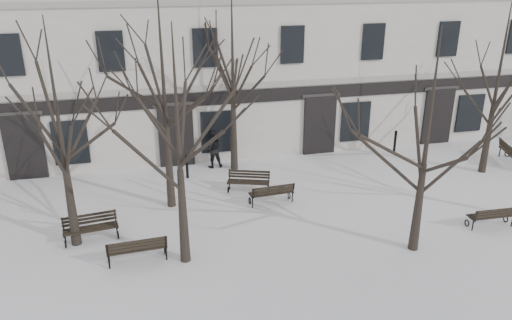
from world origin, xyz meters
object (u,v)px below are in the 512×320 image
object	(u,v)px
tree_0	(57,110)
bench_4	(272,193)
bench_2	(492,216)
bench_3	(249,181)
tree_1	(177,121)
bench_0	(91,227)
bench_5	(511,153)
tree_2	(430,118)
bench_1	(137,248)

from	to	relation	value
tree_0	bench_4	bearing A→B (deg)	10.80
bench_2	bench_3	world-z (taller)	bench_3
tree_0	tree_1	bearing A→B (deg)	-28.39
tree_0	bench_0	world-z (taller)	tree_0
tree_1	bench_2	bearing A→B (deg)	-2.15
bench_3	bench_4	bearing A→B (deg)	-45.61
bench_2	bench_5	distance (m)	7.14
tree_2	bench_3	size ratio (longest dim) A/B	3.97
tree_0	bench_1	size ratio (longest dim) A/B	3.94
tree_0	bench_3	distance (m)	8.26
bench_1	tree_1	bearing A→B (deg)	167.62
tree_2	bench_0	bearing A→B (deg)	163.41
tree_0	bench_5	bearing A→B (deg)	8.42
tree_0	bench_3	size ratio (longest dim) A/B	4.11
tree_0	bench_0	xyz separation A→B (m)	(0.49, 0.16, -4.18)
tree_0	bench_1	xyz separation A→B (m)	(2.00, -1.64, -4.16)
tree_1	bench_1	bearing A→B (deg)	171.00
tree_2	bench_1	xyz separation A→B (m)	(-8.89, 1.30, -4.00)
bench_1	bench_5	distance (m)	17.87
bench_0	bench_3	bearing A→B (deg)	15.64
bench_4	tree_1	bearing A→B (deg)	37.03
bench_3	bench_5	world-z (taller)	bench_5
bench_4	bench_2	bearing A→B (deg)	148.88
tree_1	bench_0	distance (m)	5.49
bench_0	bench_1	bearing A→B (deg)	-57.14
tree_2	bench_2	xyz separation A→B (m)	(3.45, 0.66, -4.05)
tree_1	bench_5	distance (m)	17.02
bench_2	bench_1	bearing A→B (deg)	-1.01
bench_4	bench_1	bearing A→B (deg)	26.10
bench_1	bench_5	world-z (taller)	bench_5
bench_5	tree_1	bearing A→B (deg)	124.75
bench_1	bench_2	size ratio (longest dim) A/B	1.13
tree_2	bench_3	distance (m)	8.18
tree_2	bench_3	xyz separation A→B (m)	(-4.31, 5.67, -4.03)
bench_2	tree_1	bearing A→B (deg)	-0.19
tree_1	bench_5	world-z (taller)	tree_1
tree_2	bench_5	xyz separation A→B (m)	(8.40, 5.80, -3.97)
bench_0	bench_2	size ratio (longest dim) A/B	1.10
tree_2	bench_2	bearing A→B (deg)	10.81
bench_0	bench_3	size ratio (longest dim) A/B	1.02
bench_0	bench_1	size ratio (longest dim) A/B	0.98
bench_0	bench_2	world-z (taller)	bench_0
tree_0	tree_1	distance (m)	3.94
tree_2	tree_1	bearing A→B (deg)	171.81
tree_0	bench_4	distance (m)	8.44
tree_1	bench_3	world-z (taller)	tree_1
bench_1	bench_5	bearing A→B (deg)	-168.80
bench_3	tree_2	bearing A→B (deg)	-33.09
bench_5	tree_2	bearing A→B (deg)	142.71
bench_0	bench_5	world-z (taller)	bench_5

